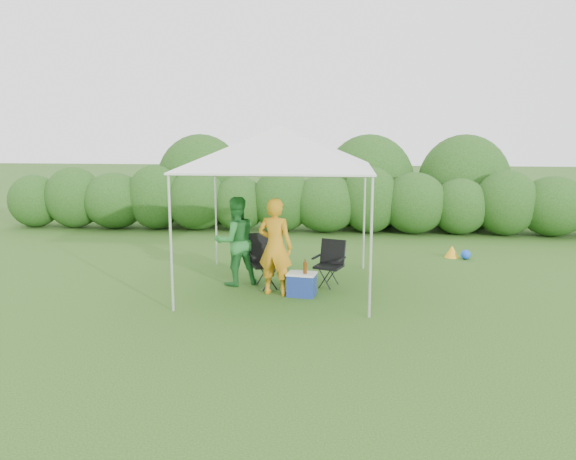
# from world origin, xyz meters

# --- Properties ---
(ground) EXTENTS (70.00, 70.00, 0.00)m
(ground) POSITION_xyz_m (0.00, 0.00, 0.00)
(ground) COLOR #35601E
(hedge) EXTENTS (16.94, 1.53, 1.80)m
(hedge) POSITION_xyz_m (0.10, 6.00, 0.83)
(hedge) COLOR #28541A
(hedge) RESTS_ON ground
(canopy) EXTENTS (3.10, 3.10, 2.83)m
(canopy) POSITION_xyz_m (0.00, 0.50, 2.46)
(canopy) COLOR silver
(canopy) RESTS_ON ground
(chair_right) EXTENTS (0.61, 0.58, 0.82)m
(chair_right) POSITION_xyz_m (0.87, 0.69, 0.47)
(chair_right) COLOR black
(chair_right) RESTS_ON ground
(chair_left) EXTENTS (0.71, 0.69, 0.95)m
(chair_left) POSITION_xyz_m (-0.28, 0.53, 0.54)
(chair_left) COLOR black
(chair_left) RESTS_ON ground
(man) EXTENTS (0.68, 0.53, 1.65)m
(man) POSITION_xyz_m (-0.04, 0.04, 0.83)
(man) COLOR orange
(man) RESTS_ON ground
(woman) EXTENTS (0.97, 0.91, 1.60)m
(woman) POSITION_xyz_m (-0.81, 0.58, 0.80)
(woman) COLOR #287B32
(woman) RESTS_ON ground
(cooler) EXTENTS (0.52, 0.41, 0.40)m
(cooler) POSITION_xyz_m (0.41, 0.00, 0.20)
(cooler) COLOR navy
(cooler) RESTS_ON ground
(bottle) EXTENTS (0.07, 0.07, 0.25)m
(bottle) POSITION_xyz_m (0.47, -0.04, 0.52)
(bottle) COLOR #592D0C
(bottle) RESTS_ON cooler
(lawn_toy) EXTENTS (0.52, 0.43, 0.26)m
(lawn_toy) POSITION_xyz_m (3.53, 3.16, 0.12)
(lawn_toy) COLOR #F5AC19
(lawn_toy) RESTS_ON ground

